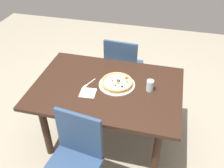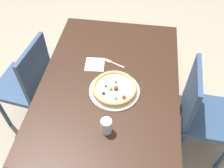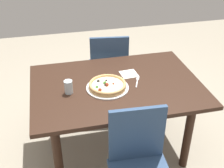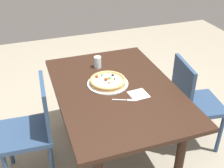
{
  "view_description": "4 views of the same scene",
  "coord_description": "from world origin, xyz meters",
  "px_view_note": "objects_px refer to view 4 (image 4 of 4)",
  "views": [
    {
      "loc": [
        -0.49,
        1.77,
        2.15
      ],
      "look_at": [
        -0.04,
        -0.02,
        0.74
      ],
      "focal_mm": 40.06,
      "sensor_mm": 36.0,
      "label": 1
    },
    {
      "loc": [
        -1.11,
        -0.18,
        2.02
      ],
      "look_at": [
        -0.04,
        -0.02,
        0.74
      ],
      "focal_mm": 39.47,
      "sensor_mm": 36.0,
      "label": 2
    },
    {
      "loc": [
        -0.49,
        -1.97,
        1.99
      ],
      "look_at": [
        -0.04,
        -0.02,
        0.74
      ],
      "focal_mm": 47.03,
      "sensor_mm": 36.0,
      "label": 3
    },
    {
      "loc": [
        1.82,
        -0.66,
        1.95
      ],
      "look_at": [
        -0.04,
        -0.02,
        0.74
      ],
      "focal_mm": 45.47,
      "sensor_mm": 36.0,
      "label": 4
    }
  ],
  "objects_px": {
    "dining_table": "(116,98)",
    "chair_near": "(33,128)",
    "drinking_glass": "(98,62)",
    "fork": "(125,100)",
    "plate": "(108,84)",
    "napkin": "(139,94)",
    "pizza": "(108,81)",
    "chair_far": "(192,101)"
  },
  "relations": [
    {
      "from": "dining_table",
      "to": "chair_near",
      "type": "height_order",
      "value": "chair_near"
    },
    {
      "from": "chair_near",
      "to": "drinking_glass",
      "type": "distance_m",
      "value": 0.81
    },
    {
      "from": "fork",
      "to": "drinking_glass",
      "type": "distance_m",
      "value": 0.57
    },
    {
      "from": "plate",
      "to": "fork",
      "type": "bearing_deg",
      "value": 10.44
    },
    {
      "from": "drinking_glass",
      "to": "napkin",
      "type": "height_order",
      "value": "drinking_glass"
    },
    {
      "from": "napkin",
      "to": "chair_near",
      "type": "bearing_deg",
      "value": -100.5
    },
    {
      "from": "chair_near",
      "to": "drinking_glass",
      "type": "bearing_deg",
      "value": -56.36
    },
    {
      "from": "plate",
      "to": "dining_table",
      "type": "bearing_deg",
      "value": 28.2
    },
    {
      "from": "plate",
      "to": "pizza",
      "type": "xyz_separation_m",
      "value": [
        -0.0,
        -0.0,
        0.03
      ]
    },
    {
      "from": "fork",
      "to": "napkin",
      "type": "height_order",
      "value": "fork"
    },
    {
      "from": "drinking_glass",
      "to": "chair_near",
      "type": "bearing_deg",
      "value": -59.62
    },
    {
      "from": "fork",
      "to": "chair_far",
      "type": "bearing_deg",
      "value": 30.42
    },
    {
      "from": "chair_far",
      "to": "napkin",
      "type": "xyz_separation_m",
      "value": [
        0.06,
        -0.56,
        0.23
      ]
    },
    {
      "from": "chair_far",
      "to": "fork",
      "type": "height_order",
      "value": "chair_far"
    },
    {
      "from": "chair_near",
      "to": "chair_far",
      "type": "relative_size",
      "value": 1.0
    },
    {
      "from": "chair_near",
      "to": "drinking_glass",
      "type": "xyz_separation_m",
      "value": [
        -0.38,
        0.65,
        0.28
      ]
    },
    {
      "from": "chair_near",
      "to": "fork",
      "type": "distance_m",
      "value": 0.76
    },
    {
      "from": "napkin",
      "to": "plate",
      "type": "bearing_deg",
      "value": -142.02
    },
    {
      "from": "dining_table",
      "to": "drinking_glass",
      "type": "bearing_deg",
      "value": -174.09
    },
    {
      "from": "plate",
      "to": "napkin",
      "type": "xyz_separation_m",
      "value": [
        0.23,
        0.18,
        -0.0
      ]
    },
    {
      "from": "dining_table",
      "to": "chair_far",
      "type": "distance_m",
      "value": 0.71
    },
    {
      "from": "chair_far",
      "to": "napkin",
      "type": "relative_size",
      "value": 6.35
    },
    {
      "from": "napkin",
      "to": "chair_far",
      "type": "bearing_deg",
      "value": 95.85
    },
    {
      "from": "fork",
      "to": "napkin",
      "type": "xyz_separation_m",
      "value": [
        -0.04,
        0.13,
        -0.0
      ]
    },
    {
      "from": "dining_table",
      "to": "napkin",
      "type": "xyz_separation_m",
      "value": [
        0.14,
        0.13,
        0.1
      ]
    },
    {
      "from": "chair_far",
      "to": "pizza",
      "type": "distance_m",
      "value": 0.8
    },
    {
      "from": "chair_near",
      "to": "dining_table",
      "type": "bearing_deg",
      "value": -87.46
    },
    {
      "from": "chair_near",
      "to": "fork",
      "type": "xyz_separation_m",
      "value": [
        0.19,
        0.7,
        0.23
      ]
    },
    {
      "from": "dining_table",
      "to": "pizza",
      "type": "height_order",
      "value": "pizza"
    },
    {
      "from": "chair_near",
      "to": "fork",
      "type": "relative_size",
      "value": 5.61
    },
    {
      "from": "chair_far",
      "to": "drinking_glass",
      "type": "distance_m",
      "value": 0.92
    },
    {
      "from": "chair_far",
      "to": "drinking_glass",
      "type": "bearing_deg",
      "value": -115.34
    },
    {
      "from": "chair_near",
      "to": "fork",
      "type": "height_order",
      "value": "chair_near"
    },
    {
      "from": "plate",
      "to": "fork",
      "type": "distance_m",
      "value": 0.27
    },
    {
      "from": "chair_near",
      "to": "drinking_glass",
      "type": "relative_size",
      "value": 8.32
    },
    {
      "from": "plate",
      "to": "napkin",
      "type": "distance_m",
      "value": 0.29
    },
    {
      "from": "pizza",
      "to": "drinking_glass",
      "type": "height_order",
      "value": "drinking_glass"
    },
    {
      "from": "dining_table",
      "to": "napkin",
      "type": "height_order",
      "value": "napkin"
    },
    {
      "from": "chair_far",
      "to": "dining_table",
      "type": "bearing_deg",
      "value": -89.41
    },
    {
      "from": "chair_near",
      "to": "pizza",
      "type": "relative_size",
      "value": 2.98
    },
    {
      "from": "chair_far",
      "to": "chair_near",
      "type": "bearing_deg",
      "value": -86.2
    },
    {
      "from": "chair_near",
      "to": "plate",
      "type": "xyz_separation_m",
      "value": [
        -0.08,
        0.65,
        0.23
      ]
    }
  ]
}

